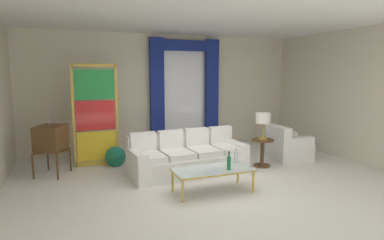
# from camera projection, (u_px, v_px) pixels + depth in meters

# --- Properties ---
(ground_plane) EXTENTS (16.00, 16.00, 0.00)m
(ground_plane) POSITION_uv_depth(u_px,v_px,m) (212.00, 182.00, 6.05)
(ground_plane) COLOR white
(wall_rear) EXTENTS (8.00, 0.12, 3.00)m
(wall_rear) POSITION_uv_depth(u_px,v_px,m) (165.00, 92.00, 8.67)
(wall_rear) COLOR beige
(wall_rear) RESTS_ON ground
(wall_right) EXTENTS (0.12, 7.00, 3.00)m
(wall_right) POSITION_uv_depth(u_px,v_px,m) (344.00, 95.00, 7.68)
(wall_right) COLOR beige
(wall_right) RESTS_ON ground
(ceiling_slab) EXTENTS (8.00, 7.60, 0.04)m
(ceiling_slab) POSITION_uv_depth(u_px,v_px,m) (197.00, 20.00, 6.37)
(ceiling_slab) COLOR white
(curtained_window) EXTENTS (2.00, 0.17, 2.70)m
(curtained_window) POSITION_uv_depth(u_px,v_px,m) (185.00, 83.00, 8.66)
(curtained_window) COLOR white
(curtained_window) RESTS_ON ground
(couch_white_long) EXTENTS (2.40, 1.09, 0.86)m
(couch_white_long) POSITION_uv_depth(u_px,v_px,m) (187.00, 157.00, 6.65)
(couch_white_long) COLOR white
(couch_white_long) RESTS_ON ground
(coffee_table) EXTENTS (1.34, 0.61, 0.41)m
(coffee_table) POSITION_uv_depth(u_px,v_px,m) (213.00, 171.00, 5.52)
(coffee_table) COLOR silver
(coffee_table) RESTS_ON ground
(bottle_blue_decanter) EXTENTS (0.07, 0.07, 0.32)m
(bottle_blue_decanter) POSITION_uv_depth(u_px,v_px,m) (229.00, 162.00, 5.42)
(bottle_blue_decanter) COLOR #196B3D
(bottle_blue_decanter) RESTS_ON coffee_table
(bottle_crystal_tall) EXTENTS (0.07, 0.07, 0.28)m
(bottle_crystal_tall) POSITION_uv_depth(u_px,v_px,m) (236.00, 157.00, 5.86)
(bottle_crystal_tall) COLOR silver
(bottle_crystal_tall) RESTS_ON coffee_table
(vintage_tv) EXTENTS (0.71, 0.75, 1.35)m
(vintage_tv) POSITION_uv_depth(u_px,v_px,m) (51.00, 139.00, 6.40)
(vintage_tv) COLOR brown
(vintage_tv) RESTS_ON ground
(armchair_white) EXTENTS (0.87, 0.87, 0.80)m
(armchair_white) POSITION_uv_depth(u_px,v_px,m) (287.00, 147.00, 7.64)
(armchair_white) COLOR white
(armchair_white) RESTS_ON ground
(stained_glass_divider) EXTENTS (0.95, 0.05, 2.20)m
(stained_glass_divider) POSITION_uv_depth(u_px,v_px,m) (96.00, 117.00, 7.04)
(stained_glass_divider) COLOR gold
(stained_glass_divider) RESTS_ON ground
(peacock_figurine) EXTENTS (0.44, 0.60, 0.50)m
(peacock_figurine) POSITION_uv_depth(u_px,v_px,m) (116.00, 157.00, 7.00)
(peacock_figurine) COLOR beige
(peacock_figurine) RESTS_ON ground
(round_side_table) EXTENTS (0.48, 0.48, 0.59)m
(round_side_table) POSITION_uv_depth(u_px,v_px,m) (262.00, 150.00, 7.06)
(round_side_table) COLOR brown
(round_side_table) RESTS_ON ground
(table_lamp_brass) EXTENTS (0.32, 0.32, 0.57)m
(table_lamp_brass) POSITION_uv_depth(u_px,v_px,m) (263.00, 119.00, 6.96)
(table_lamp_brass) COLOR #B29338
(table_lamp_brass) RESTS_ON round_side_table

